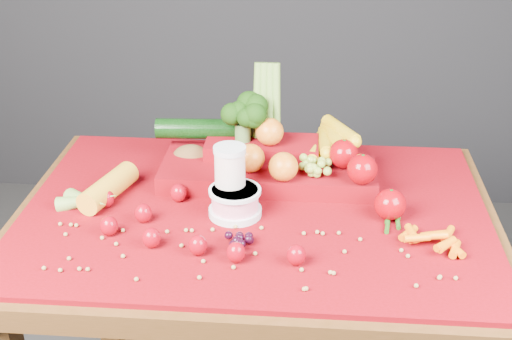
# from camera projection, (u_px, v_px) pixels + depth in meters

# --- Properties ---
(table) EXTENTS (1.10, 0.80, 0.75)m
(table) POSITION_uv_depth(u_px,v_px,m) (255.00, 248.00, 1.67)
(table) COLOR #39230D
(table) RESTS_ON ground
(red_cloth) EXTENTS (1.05, 0.75, 0.01)m
(red_cloth) POSITION_uv_depth(u_px,v_px,m) (255.00, 211.00, 1.63)
(red_cloth) COLOR maroon
(red_cloth) RESTS_ON table
(milk_glass) EXTENTS (0.07, 0.07, 0.16)m
(milk_glass) POSITION_uv_depth(u_px,v_px,m) (230.00, 177.00, 1.58)
(milk_glass) COLOR beige
(milk_glass) RESTS_ON red_cloth
(yogurt_bowl) EXTENTS (0.12, 0.12, 0.06)m
(yogurt_bowl) POSITION_uv_depth(u_px,v_px,m) (235.00, 201.00, 1.58)
(yogurt_bowl) COLOR silver
(yogurt_bowl) RESTS_ON red_cloth
(strawberry_scatter) EXTENTS (0.48, 0.28, 0.05)m
(strawberry_scatter) POSITION_uv_depth(u_px,v_px,m) (175.00, 225.00, 1.51)
(strawberry_scatter) COLOR #91000A
(strawberry_scatter) RESTS_ON red_cloth
(dark_grape_cluster) EXTENTS (0.06, 0.05, 0.03)m
(dark_grape_cluster) POSITION_uv_depth(u_px,v_px,m) (238.00, 241.00, 1.47)
(dark_grape_cluster) COLOR black
(dark_grape_cluster) RESTS_ON red_cloth
(soybean_scatter) EXTENTS (0.84, 0.24, 0.01)m
(soybean_scatter) POSITION_uv_depth(u_px,v_px,m) (247.00, 255.00, 1.44)
(soybean_scatter) COLOR olive
(soybean_scatter) RESTS_ON red_cloth
(corn_ear) EXTENTS (0.23, 0.26, 0.06)m
(corn_ear) POSITION_uv_depth(u_px,v_px,m) (94.00, 196.00, 1.63)
(corn_ear) COLOR gold
(corn_ear) RESTS_ON red_cloth
(potato) EXTENTS (0.10, 0.07, 0.07)m
(potato) POSITION_uv_depth(u_px,v_px,m) (191.00, 157.00, 1.79)
(potato) COLOR brown
(potato) RESTS_ON red_cloth
(baby_carrot_pile) EXTENTS (0.18, 0.17, 0.03)m
(baby_carrot_pile) POSITION_uv_depth(u_px,v_px,m) (432.00, 237.00, 1.48)
(baby_carrot_pile) COLOR orange
(baby_carrot_pile) RESTS_ON red_cloth
(green_bean_pile) EXTENTS (0.14, 0.12, 0.01)m
(green_bean_pile) POSITION_uv_depth(u_px,v_px,m) (394.00, 214.00, 1.59)
(green_bean_pile) COLOR #1E5513
(green_bean_pile) RESTS_ON red_cloth
(produce_mound) EXTENTS (0.61, 0.35, 0.27)m
(produce_mound) POSITION_uv_depth(u_px,v_px,m) (276.00, 157.00, 1.74)
(produce_mound) COLOR maroon
(produce_mound) RESTS_ON red_cloth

